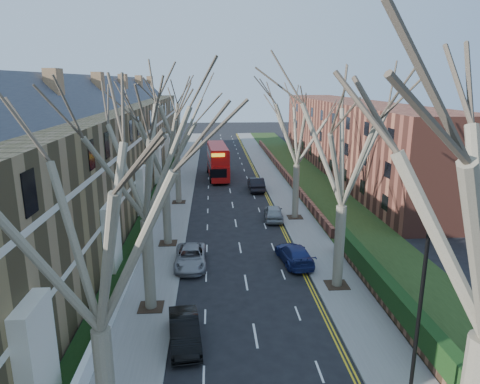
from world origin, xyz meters
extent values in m
plane|color=black|center=(0.00, 0.00, 0.00)|extent=(240.00, 240.00, 0.00)
cube|color=slate|center=(-6.00, 39.00, 0.06)|extent=(3.00, 102.00, 0.12)
cube|color=slate|center=(6.00, 39.00, 0.06)|extent=(3.00, 102.00, 0.12)
cube|color=olive|center=(-13.80, 31.00, 5.00)|extent=(9.00, 78.00, 10.00)
cube|color=#31343C|center=(-13.80, 31.00, 11.00)|extent=(4.67, 78.00, 4.67)
cube|color=white|center=(-9.35, 31.00, 3.50)|extent=(0.12, 78.00, 0.35)
cube|color=white|center=(-9.35, 31.00, 7.00)|extent=(0.12, 78.00, 0.35)
cube|color=brown|center=(17.50, 43.00, 5.00)|extent=(8.00, 54.00, 10.00)
cube|color=brown|center=(7.70, 43.00, 0.57)|extent=(0.35, 54.00, 0.90)
cube|color=brown|center=(7.70, 2.00, 0.42)|extent=(0.40, 24.00, 0.60)
cube|color=black|center=(7.70, 2.00, 1.32)|extent=(0.70, 24.00, 1.20)
cube|color=white|center=(-7.65, 31.00, 0.62)|extent=(0.30, 78.00, 1.00)
cube|color=#1D3112|center=(10.50, 39.00, 0.15)|extent=(6.00, 102.00, 0.06)
cylinder|color=black|center=(5.00, -3.50, 4.12)|extent=(0.14, 0.14, 8.00)
cube|color=black|center=(5.00, -3.50, 8.12)|extent=(0.18, 0.50, 0.22)
cylinder|color=#68614A|center=(-5.70, 6.00, 2.75)|extent=(0.64, 0.64, 5.25)
cube|color=#2D2116|center=(-5.70, 6.00, 0.14)|extent=(1.40, 1.40, 0.05)
cylinder|color=#68614A|center=(-5.70, 16.00, 2.66)|extent=(0.64, 0.64, 5.07)
cube|color=#2D2116|center=(-5.70, 16.00, 0.14)|extent=(1.40, 1.40, 0.05)
cylinder|color=#68614A|center=(-5.70, 28.00, 2.75)|extent=(0.60, 0.60, 5.25)
cube|color=#2D2116|center=(-5.70, 28.00, 0.14)|extent=(1.40, 1.40, 0.05)
cylinder|color=#68614A|center=(5.70, 8.00, 2.75)|extent=(0.64, 0.64, 5.25)
cube|color=#2D2116|center=(5.70, 8.00, 0.14)|extent=(1.40, 1.40, 0.05)
cylinder|color=#68614A|center=(5.70, 22.00, 2.66)|extent=(0.60, 0.60, 5.07)
cube|color=#2D2116|center=(5.70, 22.00, 0.14)|extent=(1.40, 1.40, 0.05)
cube|color=#AD0D0C|center=(-1.33, 40.37, 1.37)|extent=(2.92, 10.33, 2.04)
cube|color=#AD0D0C|center=(-1.33, 40.37, 3.32)|extent=(2.89, 9.82, 1.86)
cube|color=black|center=(-1.33, 40.37, 1.79)|extent=(2.89, 9.52, 0.84)
cube|color=black|center=(-1.33, 40.37, 3.41)|extent=(2.88, 9.32, 0.84)
imported|color=black|center=(-3.58, 2.55, 0.68)|extent=(1.94, 4.30, 1.37)
imported|color=gray|center=(-3.70, 11.82, 0.65)|extent=(2.22, 4.73, 1.31)
imported|color=navy|center=(3.70, 11.86, 0.68)|extent=(2.44, 4.87, 1.36)
imported|color=gray|center=(3.60, 21.76, 0.72)|extent=(2.01, 4.33, 1.44)
imported|color=black|center=(3.11, 32.94, 0.79)|extent=(1.73, 4.84, 1.59)
camera|label=1|loc=(-2.06, -16.30, 12.67)|focal=32.00mm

